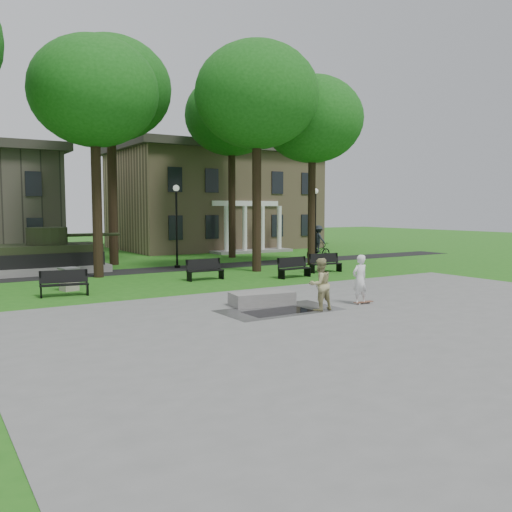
{
  "coord_description": "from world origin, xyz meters",
  "views": [
    {
      "loc": [
        -12.02,
        -16.22,
        3.39
      ],
      "look_at": [
        0.02,
        3.02,
        1.4
      ],
      "focal_mm": 38.0,
      "sensor_mm": 36.0,
      "label": 1
    }
  ],
  "objects_px": {
    "skateboarder": "(360,279)",
    "trash_bin": "(69,279)",
    "friend_watching": "(320,284)",
    "concrete_block": "(262,299)",
    "cyclist": "(318,245)",
    "park_bench_0": "(64,283)"
  },
  "relations": [
    {
      "from": "park_bench_0",
      "to": "skateboarder",
      "type": "bearing_deg",
      "value": -32.95
    },
    {
      "from": "cyclist",
      "to": "skateboarder",
      "type": "bearing_deg",
      "value": 141.16
    },
    {
      "from": "skateboarder",
      "to": "friend_watching",
      "type": "bearing_deg",
      "value": 4.57
    },
    {
      "from": "cyclist",
      "to": "trash_bin",
      "type": "relative_size",
      "value": 2.37
    },
    {
      "from": "concrete_block",
      "to": "skateboarder",
      "type": "relative_size",
      "value": 1.25
    },
    {
      "from": "skateboarder",
      "to": "park_bench_0",
      "type": "height_order",
      "value": "skateboarder"
    },
    {
      "from": "friend_watching",
      "to": "trash_bin",
      "type": "bearing_deg",
      "value": -56.32
    },
    {
      "from": "concrete_block",
      "to": "friend_watching",
      "type": "distance_m",
      "value": 2.27
    },
    {
      "from": "concrete_block",
      "to": "trash_bin",
      "type": "bearing_deg",
      "value": 124.39
    },
    {
      "from": "trash_bin",
      "to": "cyclist",
      "type": "bearing_deg",
      "value": 17.58
    },
    {
      "from": "skateboarder",
      "to": "cyclist",
      "type": "distance_m",
      "value": 17.36
    },
    {
      "from": "skateboarder",
      "to": "cyclist",
      "type": "relative_size",
      "value": 0.77
    },
    {
      "from": "concrete_block",
      "to": "park_bench_0",
      "type": "xyz_separation_m",
      "value": [
        -5.42,
        5.83,
        0.28
      ]
    },
    {
      "from": "park_bench_0",
      "to": "trash_bin",
      "type": "distance_m",
      "value": 1.44
    },
    {
      "from": "skateboarder",
      "to": "friend_watching",
      "type": "distance_m",
      "value": 1.97
    },
    {
      "from": "cyclist",
      "to": "friend_watching",
      "type": "bearing_deg",
      "value": 136.52
    },
    {
      "from": "park_bench_0",
      "to": "cyclist",
      "type": "bearing_deg",
      "value": 29.61
    },
    {
      "from": "skateboarder",
      "to": "trash_bin",
      "type": "xyz_separation_m",
      "value": [
        -7.94,
        8.86,
        -0.41
      ]
    },
    {
      "from": "friend_watching",
      "to": "trash_bin",
      "type": "distance_m",
      "value": 10.87
    },
    {
      "from": "skateboarder",
      "to": "friend_watching",
      "type": "xyz_separation_m",
      "value": [
        -1.96,
        -0.21,
        -0.0
      ]
    },
    {
      "from": "cyclist",
      "to": "concrete_block",
      "type": "bearing_deg",
      "value": 130.1
    },
    {
      "from": "skateboarder",
      "to": "park_bench_0",
      "type": "relative_size",
      "value": 0.95
    }
  ]
}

